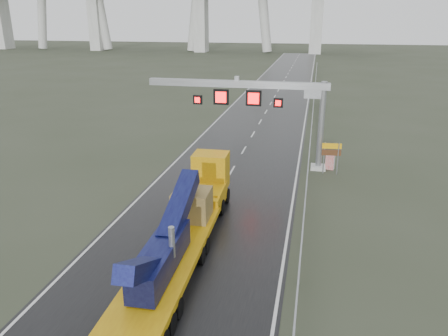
% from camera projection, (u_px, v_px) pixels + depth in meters
% --- Properties ---
extents(ground, '(400.00, 400.00, 0.00)m').
position_uv_depth(ground, '(169.00, 280.00, 20.87)').
color(ground, '#333A28').
rests_on(ground, ground).
extents(road, '(11.00, 200.00, 0.02)m').
position_uv_depth(road, '(266.00, 112.00, 57.85)').
color(road, black).
rests_on(road, ground).
extents(guardrail, '(0.20, 140.00, 1.40)m').
position_uv_depth(guardrail, '(312.00, 127.00, 47.19)').
color(guardrail, gray).
rests_on(guardrail, ground).
extents(sign_gantry, '(14.90, 1.20, 7.42)m').
position_uv_depth(sign_gantry, '(262.00, 99.00, 35.26)').
color(sign_gantry, beige).
rests_on(sign_gantry, ground).
extents(heavy_haul_truck, '(3.02, 17.50, 4.09)m').
position_uv_depth(heavy_haul_truck, '(187.00, 218.00, 23.67)').
color(heavy_haul_truck, '#DDA90C').
rests_on(heavy_haul_truck, ground).
extents(exit_sign_pair, '(1.51, 0.20, 2.59)m').
position_uv_depth(exit_sign_pair, '(331.00, 152.00, 34.48)').
color(exit_sign_pair, gray).
rests_on(exit_sign_pair, ground).
extents(striped_barrier, '(0.77, 0.53, 1.19)m').
position_uv_depth(striped_barrier, '(330.00, 162.00, 35.93)').
color(striped_barrier, red).
rests_on(striped_barrier, ground).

